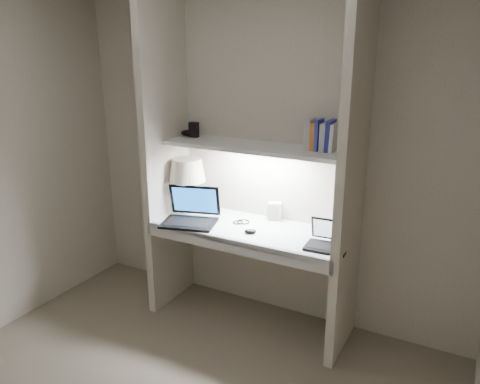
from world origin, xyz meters
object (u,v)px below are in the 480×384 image
Objects in this scene: table_lamp at (187,176)px; speaker at (275,211)px; laptop_main at (191,214)px; book_row at (321,136)px; laptop_netbook at (328,241)px.

speaker is at bearing 12.30° from table_lamp.
table_lamp is 0.33m from laptop_main.
table_lamp is 1.13m from book_row.
laptop_netbook is at bearing -54.76° from book_row.
book_row reaches higher than speaker.
book_row reaches higher than laptop_netbook.
laptop_main is at bearing -168.17° from speaker.
table_lamp is 3.11× the size of speaker.
book_row is at bearing -0.52° from laptop_main.
laptop_netbook is at bearing -6.75° from table_lamp.
laptop_netbook is 0.60m from speaker.
speaker is at bearing 14.92° from laptop_main.
laptop_main is 2.22× the size of book_row.
laptop_netbook is (1.21, -0.14, -0.25)m from table_lamp.
laptop_main is at bearing 178.29° from laptop_netbook.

